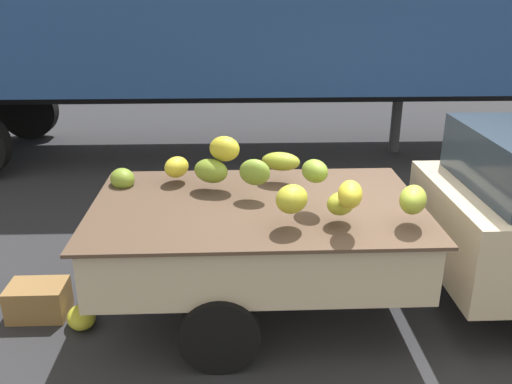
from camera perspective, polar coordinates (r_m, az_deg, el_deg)
ground at (r=5.43m, az=15.88°, el=-11.78°), size 220.00×220.00×0.00m
curb_strip at (r=14.58m, az=3.05°, el=10.25°), size 80.00×0.80×0.16m
pickup_truck at (r=5.28m, az=22.52°, el=-2.78°), size 5.12×1.93×1.70m
semi_trailer at (r=9.35m, az=-5.61°, el=19.13°), size 12.08×2.97×3.95m
fallen_banana_bunch_near_tailgate at (r=5.20m, az=-17.95°, el=-12.46°), size 0.34×0.40×0.18m
produce_crate at (r=5.45m, az=-21.98°, el=-10.53°), size 0.53×0.37×0.32m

